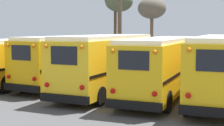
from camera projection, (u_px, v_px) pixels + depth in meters
ground_plane at (115, 89)px, 20.39m from camera, size 160.00×160.00×0.00m
school_bus_0 at (28, 59)px, 22.73m from camera, size 2.73×10.10×2.96m
school_bus_1 at (77, 58)px, 22.36m from camera, size 2.90×10.70×3.15m
school_bus_2 at (108, 62)px, 19.33m from camera, size 2.65×9.46×3.23m
school_bus_3 at (161, 65)px, 18.06m from camera, size 2.89×9.66×3.11m
school_bus_4 at (223, 66)px, 16.85m from camera, size 3.10×9.84×3.24m
utility_pole at (120, 21)px, 30.11m from camera, size 1.80×0.28×8.19m
bare_tree_1 at (119, 2)px, 34.83m from camera, size 2.86×2.86×7.46m
bare_tree_3 at (152, 9)px, 33.04m from camera, size 2.73×2.73×6.60m
fence_line at (153, 62)px, 27.03m from camera, size 20.53×0.06×1.42m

